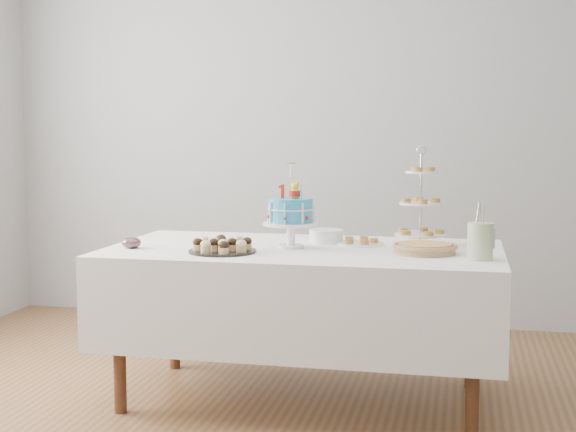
% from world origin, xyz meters
% --- Properties ---
extents(floor, '(5.00, 5.00, 0.00)m').
position_xyz_m(floor, '(0.00, 0.00, 0.00)').
color(floor, brown).
rests_on(floor, ground).
extents(walls, '(5.04, 4.04, 2.70)m').
position_xyz_m(walls, '(0.00, 0.00, 1.35)').
color(walls, '#9A9C9F').
rests_on(walls, floor).
extents(table, '(1.92, 1.02, 0.77)m').
position_xyz_m(table, '(0.00, 0.30, 0.54)').
color(table, white).
rests_on(table, floor).
extents(birthday_cake, '(0.27, 0.27, 0.42)m').
position_xyz_m(birthday_cake, '(-0.06, 0.28, 0.88)').
color(birthday_cake, white).
rests_on(birthday_cake, table).
extents(cupcake_tray, '(0.32, 0.32, 0.07)m').
position_xyz_m(cupcake_tray, '(-0.35, 0.07, 0.81)').
color(cupcake_tray, black).
rests_on(cupcake_tray, table).
extents(pie, '(0.30, 0.30, 0.05)m').
position_xyz_m(pie, '(0.59, 0.24, 0.80)').
color(pie, tan).
rests_on(pie, table).
extents(tiered_stand, '(0.26, 0.26, 0.50)m').
position_xyz_m(tiered_stand, '(0.55, 0.51, 0.98)').
color(tiered_stand, silver).
rests_on(tiered_stand, table).
extents(plate_stack, '(0.17, 0.17, 0.07)m').
position_xyz_m(plate_stack, '(0.08, 0.51, 0.80)').
color(plate_stack, white).
rests_on(plate_stack, table).
extents(pastry_plate, '(0.23, 0.23, 0.04)m').
position_xyz_m(pastry_plate, '(0.26, 0.46, 0.79)').
color(pastry_plate, white).
rests_on(pastry_plate, table).
extents(jam_bowl_a, '(0.09, 0.09, 0.06)m').
position_xyz_m(jam_bowl_a, '(-0.82, 0.10, 0.80)').
color(jam_bowl_a, silver).
rests_on(jam_bowl_a, table).
extents(jam_bowl_b, '(0.09, 0.09, 0.06)m').
position_xyz_m(jam_bowl_b, '(-0.45, 0.16, 0.80)').
color(jam_bowl_b, silver).
rests_on(jam_bowl_b, table).
extents(utensil_pitcher, '(0.12, 0.11, 0.25)m').
position_xyz_m(utensil_pitcher, '(0.84, 0.11, 0.86)').
color(utensil_pitcher, beige).
rests_on(utensil_pitcher, table).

